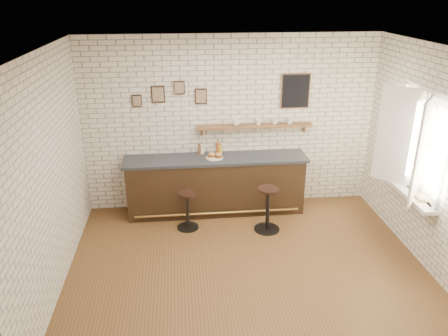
{
  "coord_description": "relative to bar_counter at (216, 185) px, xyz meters",
  "views": [
    {
      "loc": [
        -0.87,
        -5.14,
        3.67
      ],
      "look_at": [
        -0.23,
        0.9,
        1.15
      ],
      "focal_mm": 35.0,
      "sensor_mm": 36.0,
      "label": 1
    }
  ],
  "objects": [
    {
      "name": "ground",
      "position": [
        0.29,
        -1.7,
        -0.51
      ],
      "size": [
        5.0,
        5.0,
        0.0
      ],
      "primitive_type": "plane",
      "color": "brown",
      "rests_on": "ground"
    },
    {
      "name": "bar_counter",
      "position": [
        0.0,
        0.0,
        0.0
      ],
      "size": [
        3.1,
        0.65,
        1.01
      ],
      "color": "#302112",
      "rests_on": "ground"
    },
    {
      "name": "sandwich_plate",
      "position": [
        -0.02,
        -0.02,
        0.51
      ],
      "size": [
        0.28,
        0.28,
        0.01
      ],
      "primitive_type": "cylinder",
      "color": "white",
      "rests_on": "bar_counter"
    },
    {
      "name": "ciabatta_sandwich",
      "position": [
        -0.01,
        -0.02,
        0.56
      ],
      "size": [
        0.25,
        0.18,
        0.08
      ],
      "color": "tan",
      "rests_on": "sandwich_plate"
    },
    {
      "name": "potato_chips",
      "position": [
        -0.04,
        -0.02,
        0.52
      ],
      "size": [
        0.26,
        0.19,
        0.0
      ],
      "color": "gold",
      "rests_on": "sandwich_plate"
    },
    {
      "name": "bitters_bottle_brown",
      "position": [
        -0.26,
        0.2,
        0.58
      ],
      "size": [
        0.06,
        0.06,
        0.19
      ],
      "color": "brown",
      "rests_on": "bar_counter"
    },
    {
      "name": "bitters_bottle_white",
      "position": [
        -0.21,
        0.2,
        0.59
      ],
      "size": [
        0.05,
        0.05,
        0.21
      ],
      "color": "white",
      "rests_on": "bar_counter"
    },
    {
      "name": "bitters_bottle_amber",
      "position": [
        0.06,
        0.2,
        0.61
      ],
      "size": [
        0.06,
        0.06,
        0.25
      ],
      "color": "#A34F1A",
      "rests_on": "bar_counter"
    },
    {
      "name": "condiment_bottle_yellow",
      "position": [
        0.1,
        0.2,
        0.58
      ],
      "size": [
        0.05,
        0.05,
        0.17
      ],
      "color": "gold",
      "rests_on": "bar_counter"
    },
    {
      "name": "bar_stool_left",
      "position": [
        -0.52,
        -0.55,
        -0.16
      ],
      "size": [
        0.36,
        0.36,
        0.64
      ],
      "color": "black",
      "rests_on": "ground"
    },
    {
      "name": "bar_stool_right",
      "position": [
        0.77,
        -0.74,
        -0.11
      ],
      "size": [
        0.42,
        0.42,
        0.75
      ],
      "color": "black",
      "rests_on": "ground"
    },
    {
      "name": "wall_shelf",
      "position": [
        0.69,
        0.2,
        0.97
      ],
      "size": [
        2.0,
        0.18,
        0.18
      ],
      "color": "brown",
      "rests_on": "ground"
    },
    {
      "name": "shelf_cup_a",
      "position": [
        0.37,
        0.2,
        1.05
      ],
      "size": [
        0.17,
        0.17,
        0.1
      ],
      "primitive_type": "imported",
      "rotation": [
        0.0,
        0.0,
        0.32
      ],
      "color": "white",
      "rests_on": "wall_shelf"
    },
    {
      "name": "shelf_cup_b",
      "position": [
        0.76,
        0.2,
        1.05
      ],
      "size": [
        0.15,
        0.15,
        0.1
      ],
      "primitive_type": "imported",
      "rotation": [
        0.0,
        0.0,
        0.6
      ],
      "color": "white",
      "rests_on": "wall_shelf"
    },
    {
      "name": "shelf_cup_c",
      "position": [
        1.04,
        0.2,
        1.04
      ],
      "size": [
        0.14,
        0.14,
        0.09
      ],
      "primitive_type": "imported",
      "rotation": [
        0.0,
        0.0,
        1.82
      ],
      "color": "white",
      "rests_on": "wall_shelf"
    },
    {
      "name": "shelf_cup_d",
      "position": [
        1.3,
        0.2,
        1.04
      ],
      "size": [
        0.11,
        0.11,
        0.1
      ],
      "primitive_type": "imported",
      "rotation": [
        0.0,
        0.0,
        -0.07
      ],
      "color": "white",
      "rests_on": "wall_shelf"
    },
    {
      "name": "back_wall_decor",
      "position": [
        0.51,
        0.28,
        1.54
      ],
      "size": [
        2.96,
        0.02,
        0.56
      ],
      "color": "black",
      "rests_on": "ground"
    },
    {
      "name": "window_sill",
      "position": [
        2.69,
        -1.4,
        0.39
      ],
      "size": [
        0.2,
        1.35,
        0.06
      ],
      "color": "white",
      "rests_on": "ground"
    },
    {
      "name": "casement_window",
      "position": [
        2.64,
        -1.4,
        1.14
      ],
      "size": [
        0.4,
        1.3,
        1.56
      ],
      "color": "white",
      "rests_on": "ground"
    },
    {
      "name": "book_lower",
      "position": [
        2.67,
        -1.67,
        0.44
      ],
      "size": [
        0.25,
        0.29,
        0.02
      ],
      "primitive_type": "imported",
      "rotation": [
        0.0,
        0.0,
        -0.29
      ],
      "color": "tan",
      "rests_on": "window_sill"
    },
    {
      "name": "book_upper",
      "position": [
        2.67,
        -1.68,
        0.46
      ],
      "size": [
        0.19,
        0.24,
        0.02
      ],
      "primitive_type": "imported",
      "rotation": [
        0.0,
        0.0,
        -0.08
      ],
      "color": "tan",
      "rests_on": "book_lower"
    }
  ]
}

